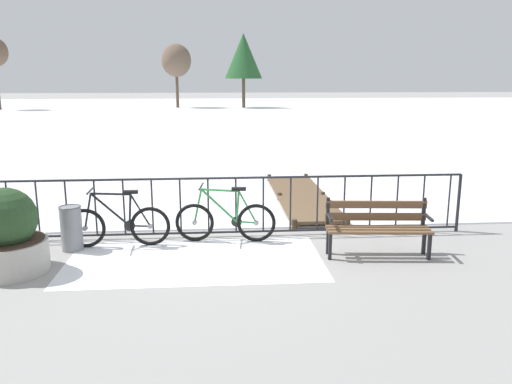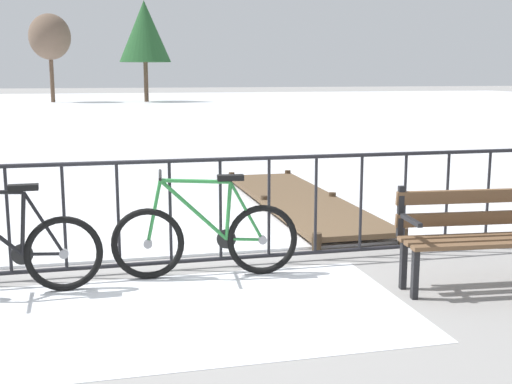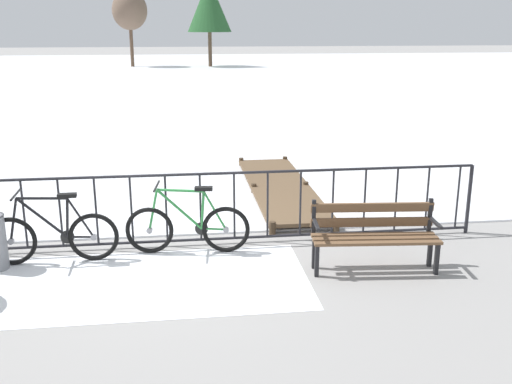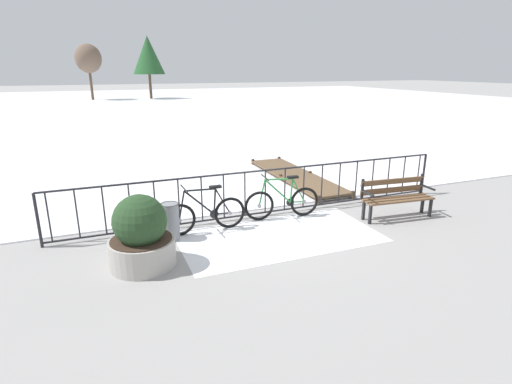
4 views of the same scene
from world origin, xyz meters
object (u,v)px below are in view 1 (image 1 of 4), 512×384
(bicycle_near_railing, at_px, (226,221))
(bicycle_second, at_px, (118,225))
(trash_bin, at_px, (71,228))
(park_bench, at_px, (377,223))
(planter_with_shrub, at_px, (7,236))

(bicycle_near_railing, height_order, bicycle_second, same)
(bicycle_near_railing, xyz_separation_m, trash_bin, (-2.49, -0.25, 0.00))
(park_bench, bearing_deg, bicycle_near_railing, 159.98)
(bicycle_second, bearing_deg, park_bench, -10.03)
(bicycle_near_railing, height_order, park_bench, bicycle_near_railing)
(bicycle_near_railing, xyz_separation_m, bicycle_second, (-1.77, -0.13, 0.00))
(bicycle_near_railing, bearing_deg, planter_with_shrub, -159.63)
(bicycle_near_railing, relative_size, park_bench, 1.04)
(bicycle_near_railing, bearing_deg, park_bench, -20.02)
(trash_bin, bearing_deg, park_bench, -7.20)
(bicycle_second, distance_m, trash_bin, 0.73)
(trash_bin, bearing_deg, bicycle_second, 9.33)
(bicycle_near_railing, relative_size, planter_with_shrub, 1.38)
(park_bench, distance_m, planter_with_shrub, 5.50)
(bicycle_second, distance_m, planter_with_shrub, 1.72)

